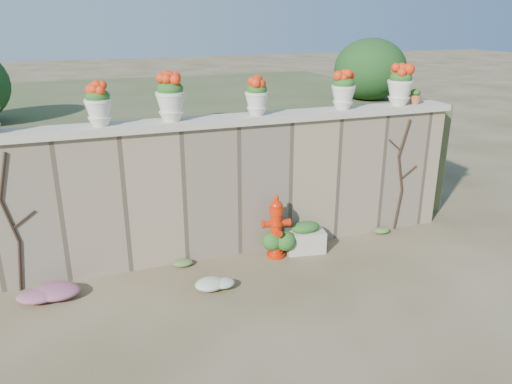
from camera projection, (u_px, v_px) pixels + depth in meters
name	position (u px, v px, depth m)	size (l,w,h in m)	color
ground	(250.00, 313.00, 6.16)	(80.00, 80.00, 0.00)	#4E4127
stone_wall	(209.00, 192.00, 7.41)	(8.00, 0.40, 2.00)	gray
wall_cap	(207.00, 122.00, 7.06)	(8.10, 0.52, 0.10)	beige
raised_fill	(168.00, 143.00, 10.24)	(9.00, 6.00, 2.00)	#384C23
back_shrub_right	(370.00, 69.00, 9.06)	(1.30, 1.30, 1.10)	#143814
vine_left	(11.00, 222.00, 6.35)	(0.60, 0.04, 1.91)	black
vine_right	(401.00, 174.00, 8.27)	(0.60, 0.04, 1.91)	black
fire_hydrant	(276.00, 227.00, 7.45)	(0.43, 0.30, 0.98)	red
planter_box	(305.00, 238.00, 7.71)	(0.64, 0.44, 0.49)	beige
green_shrub	(277.00, 239.00, 7.51)	(0.60, 0.54, 0.57)	#1E5119
magenta_clump	(46.00, 292.00, 6.42)	(0.85, 0.57, 0.23)	#CB2896
white_flowers	(215.00, 282.00, 6.69)	(0.56, 0.44, 0.20)	white
urn_pot_1	(99.00, 105.00, 6.48)	(0.36, 0.36, 0.57)	silver
urn_pot_2	(171.00, 98.00, 6.78)	(0.41, 0.41, 0.64)	silver
urn_pot_3	(257.00, 97.00, 7.20)	(0.34, 0.34, 0.54)	silver
urn_pot_4	(343.00, 90.00, 7.66)	(0.37, 0.37, 0.58)	silver
urn_pot_5	(400.00, 85.00, 7.98)	(0.41, 0.41, 0.64)	silver
terracotta_pot	(415.00, 97.00, 8.15)	(0.20, 0.20, 0.24)	#B15D36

